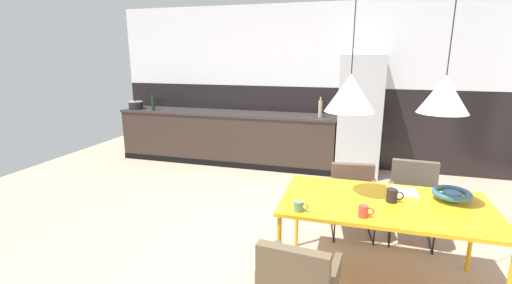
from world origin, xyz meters
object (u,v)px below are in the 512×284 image
at_px(armchair_far_side, 414,192).
at_px(mug_dark_espresso, 364,211).
at_px(refrigerator_column, 360,116).
at_px(mug_tall_blue, 299,206).
at_px(bottle_spice_small, 153,103).
at_px(dining_table, 385,207).
at_px(open_book, 402,192).
at_px(fruit_bowl, 452,194).
at_px(pendant_lamp_over_table_far, 444,94).
at_px(armchair_near_window, 297,278).
at_px(mug_white_ceramic, 392,196).
at_px(armchair_by_stool, 353,190).
at_px(cooking_pot, 136,105).
at_px(pendant_lamp_over_table_near, 350,93).
at_px(bottle_vinegar_dark, 320,108).

distance_m(armchair_far_side, mug_dark_espresso, 1.38).
distance_m(refrigerator_column, mug_tall_blue, 3.35).
relative_size(armchair_far_side, bottle_spice_small, 2.66).
xyz_separation_m(dining_table, mug_tall_blue, (-0.64, -0.37, 0.08)).
height_order(dining_table, armchair_far_side, armchair_far_side).
bearing_deg(refrigerator_column, open_book, -82.00).
height_order(fruit_bowl, pendant_lamp_over_table_far, pendant_lamp_over_table_far).
relative_size(armchair_near_window, mug_white_ceramic, 5.75).
xyz_separation_m(open_book, mug_dark_espresso, (-0.32, -0.58, 0.04)).
height_order(refrigerator_column, armchair_by_stool, refrigerator_column).
height_order(armchair_near_window, bottle_spice_small, bottle_spice_small).
height_order(armchair_far_side, pendant_lamp_over_table_far, pendant_lamp_over_table_far).
relative_size(armchair_near_window, open_book, 3.13).
height_order(mug_tall_blue, cooking_pot, cooking_pot).
height_order(bottle_spice_small, pendant_lamp_over_table_near, pendant_lamp_over_table_near).
bearing_deg(mug_white_ceramic, bottle_vinegar_dark, 107.16).
relative_size(cooking_pot, bottle_vinegar_dark, 0.82).
bearing_deg(dining_table, pendant_lamp_over_table_far, -3.09).
relative_size(dining_table, pendant_lamp_over_table_near, 1.35).
bearing_deg(armchair_far_side, bottle_vinegar_dark, -55.77).
bearing_deg(mug_tall_blue, mug_white_ceramic, 28.87).
bearing_deg(fruit_bowl, cooking_pot, 150.85).
height_order(mug_tall_blue, bottle_vinegar_dark, bottle_vinegar_dark).
distance_m(mug_white_ceramic, bottle_spice_small, 4.75).
relative_size(dining_table, fruit_bowl, 5.43).
bearing_deg(refrigerator_column, bottle_vinegar_dark, -178.42).
relative_size(mug_white_ceramic, cooking_pot, 0.51).
xyz_separation_m(dining_table, pendant_lamp_over_table_far, (0.33, -0.02, 0.92)).
xyz_separation_m(cooking_pot, bottle_spice_small, (0.41, -0.08, 0.06)).
bearing_deg(dining_table, cooking_pot, 146.21).
height_order(cooking_pot, pendant_lamp_over_table_near, pendant_lamp_over_table_near).
bearing_deg(armchair_by_stool, pendant_lamp_over_table_far, 114.62).
distance_m(refrigerator_column, pendant_lamp_over_table_far, 3.10).
xyz_separation_m(armchair_far_side, bottle_spice_small, (-4.17, 1.84, 0.53)).
bearing_deg(mug_white_ceramic, dining_table, -163.12).
height_order(armchair_far_side, mug_tall_blue, mug_tall_blue).
height_order(refrigerator_column, bottle_vinegar_dark, refrigerator_column).
bearing_deg(armchair_far_side, fruit_bowl, 106.49).
height_order(armchair_near_window, pendant_lamp_over_table_near, pendant_lamp_over_table_near).
bearing_deg(mug_white_ceramic, armchair_by_stool, 109.23).
height_order(armchair_far_side, bottle_vinegar_dark, bottle_vinegar_dark).
relative_size(armchair_near_window, fruit_bowl, 2.56).
distance_m(mug_tall_blue, mug_white_ceramic, 0.79).
height_order(mug_tall_blue, mug_white_ceramic, mug_white_ceramic).
distance_m(mug_tall_blue, pendant_lamp_over_table_near, 0.96).
relative_size(refrigerator_column, armchair_far_side, 2.31).
relative_size(armchair_by_stool, pendant_lamp_over_table_near, 0.61).
bearing_deg(mug_dark_espresso, dining_table, 62.70).
relative_size(mug_white_ceramic, pendant_lamp_over_table_far, 0.11).
distance_m(refrigerator_column, bottle_vinegar_dark, 0.63).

